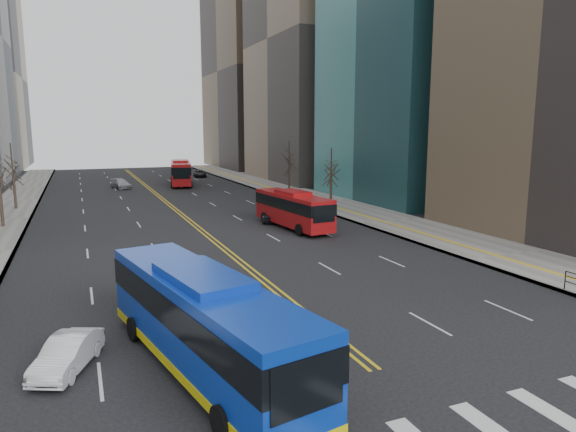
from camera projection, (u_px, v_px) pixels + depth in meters
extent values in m
cube|color=gray|center=(323.00, 201.00, 61.65)|extent=(7.00, 130.00, 0.15)
cube|color=gray|center=(3.00, 220.00, 48.93)|extent=(5.00, 130.00, 0.15)
cube|color=silver|center=(566.00, 421.00, 15.40)|extent=(0.70, 4.00, 0.01)
cube|color=gold|center=(160.00, 199.00, 64.16)|extent=(0.15, 100.00, 0.01)
cube|color=gold|center=(164.00, 199.00, 64.31)|extent=(0.15, 100.00, 0.01)
cube|color=#86715D|center=(323.00, 42.00, 86.18)|extent=(20.00, 26.00, 46.00)
cube|color=brown|center=(256.00, 73.00, 115.33)|extent=(18.00, 30.00, 42.00)
cylinder|color=black|center=(565.00, 280.00, 27.52)|extent=(0.06, 0.06, 1.00)
cylinder|color=#31281E|center=(1.00, 205.00, 45.14)|extent=(0.28, 0.28, 4.00)
cylinder|color=#31281E|center=(15.00, 192.00, 55.19)|extent=(0.28, 0.28, 3.80)
cylinder|color=#31281E|center=(331.00, 193.00, 56.25)|extent=(0.28, 0.28, 3.50)
cylinder|color=#31281E|center=(289.00, 181.00, 67.17)|extent=(0.28, 0.28, 3.75)
cube|color=#0B32AB|center=(204.00, 321.00, 18.34)|extent=(5.09, 13.06, 3.06)
cube|color=black|center=(203.00, 306.00, 18.24)|extent=(5.15, 13.09, 1.09)
cube|color=#0B32AB|center=(202.00, 277.00, 18.07)|extent=(2.96, 4.80, 0.40)
cube|color=yellow|center=(205.00, 356.00, 18.56)|extent=(5.15, 13.09, 0.35)
cylinder|color=black|center=(222.00, 422.00, 14.48)|extent=(0.49, 1.04, 1.00)
cylinder|color=black|center=(299.00, 395.00, 15.93)|extent=(0.49, 1.04, 1.00)
cylinder|color=black|center=(134.00, 329.00, 21.21)|extent=(0.49, 1.04, 1.00)
cylinder|color=black|center=(194.00, 316.00, 22.66)|extent=(0.49, 1.04, 1.00)
cube|color=#A81114|center=(293.00, 209.00, 45.16)|extent=(3.38, 10.56, 2.67)
cube|color=black|center=(293.00, 203.00, 45.07)|extent=(3.44, 10.59, 0.97)
cube|color=#A81114|center=(293.00, 193.00, 44.92)|extent=(2.24, 3.80, 0.40)
cylinder|color=black|center=(299.00, 230.00, 41.93)|extent=(0.40, 1.02, 1.00)
cylinder|color=black|center=(324.00, 227.00, 43.02)|extent=(0.40, 1.02, 1.00)
cylinder|color=black|center=(265.00, 218.00, 47.71)|extent=(0.40, 1.02, 1.00)
cylinder|color=black|center=(287.00, 216.00, 48.80)|extent=(0.40, 1.02, 1.00)
cube|color=#A81114|center=(181.00, 172.00, 79.79)|extent=(4.83, 12.61, 3.23)
cube|color=black|center=(181.00, 168.00, 79.69)|extent=(4.89, 12.64, 1.15)
cube|color=#A81114|center=(180.00, 161.00, 79.50)|extent=(2.93, 4.63, 0.40)
cylinder|color=black|center=(172.00, 185.00, 75.95)|extent=(0.46, 1.04, 1.00)
cylinder|color=black|center=(191.00, 184.00, 76.55)|extent=(0.46, 1.04, 1.00)
cylinder|color=black|center=(172.00, 179.00, 83.53)|extent=(0.46, 1.04, 1.00)
cylinder|color=black|center=(189.00, 179.00, 84.13)|extent=(0.46, 1.04, 1.00)
imported|color=white|center=(67.00, 354.00, 18.58)|extent=(2.73, 3.99, 1.25)
imported|color=black|center=(270.00, 214.00, 48.55)|extent=(2.90, 4.48, 1.42)
imported|color=#9B9CA1|center=(121.00, 184.00, 75.12)|extent=(2.98, 5.02, 1.36)
imported|color=black|center=(200.00, 174.00, 93.19)|extent=(2.60, 4.67, 1.24)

